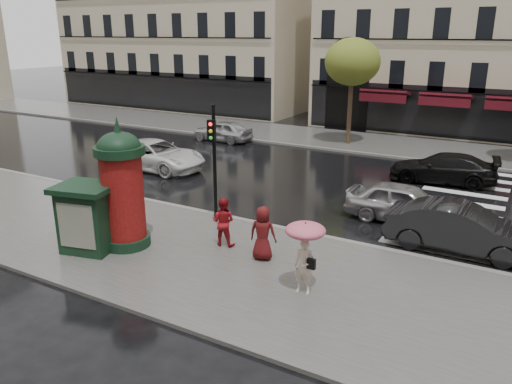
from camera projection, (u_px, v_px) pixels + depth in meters
The scene contains 18 objects.
ground at pixel (218, 256), 16.24m from camera, with size 160.00×160.00×0.00m, color black.
near_sidewalk at pixel (209, 260), 15.81m from camera, with size 90.00×7.00×0.12m, color #474744.
far_sidewalk at pixel (383, 144), 31.95m from camera, with size 90.00×6.00×0.12m, color #474744.
near_kerb at pixel (262, 225), 18.70m from camera, with size 90.00×0.25×0.14m, color slate.
far_kerb at pixel (368, 154), 29.46m from camera, with size 90.00×0.25×0.14m, color slate.
zebra_crossing at pixel (459, 202), 21.37m from camera, with size 3.60×11.75×0.01m, color silver.
tree_far_left at pixel (352, 62), 30.49m from camera, with size 3.40×3.40×6.64m.
woman_umbrella at pixel (305, 246), 13.33m from camera, with size 1.09×1.09×2.10m.
woman_red at pixel (223, 222), 16.57m from camera, with size 0.81×0.63×1.66m, color maroon.
man_burgundy at pixel (263, 233), 15.54m from camera, with size 0.85×0.55×1.74m, color #531012.
morris_column at pixel (122, 186), 16.18m from camera, with size 1.62×1.62×4.35m.
traffic_light at pixel (214, 153), 18.01m from camera, with size 0.32×0.43×4.40m.
newsstand at pixel (88, 217), 16.11m from camera, with size 2.16×1.94×2.22m.
car_silver at pixel (404, 203), 19.00m from camera, with size 1.78×4.41×1.50m, color #ABAAAF.
car_darkgrey at pixel (461, 228), 16.42m from camera, with size 1.68×4.81×1.58m, color black.
car_white at pixel (155, 155), 26.24m from camera, with size 2.54×5.52×1.53m, color white.
car_black at pixel (443, 168), 23.95m from camera, with size 2.00×4.91×1.43m, color black.
car_far_silver at pixel (222, 131), 32.97m from camera, with size 1.63×4.06×1.38m, color #BABBC0.
Camera 1 is at (8.39, -12.27, 6.99)m, focal length 35.00 mm.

